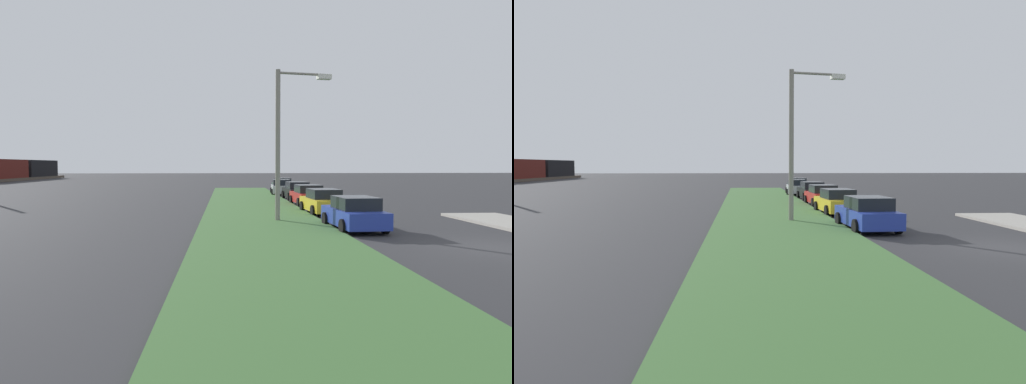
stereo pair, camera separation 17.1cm
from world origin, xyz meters
The scene contains 9 objects.
ground centered at (0.00, 0.00, 0.00)m, with size 300.00×300.00×0.00m, color #2D2D30.
grass_median centered at (10.00, 7.45, 0.06)m, with size 60.00×6.00×0.12m, color #3D6633.
parked_car_blue centered at (4.79, 3.59, 0.72)m, with size 4.38×2.18×1.47m.
parked_car_yellow centered at (11.30, 3.57, 0.72)m, with size 4.39×2.19×1.47m.
parked_car_red centered at (16.86, 3.44, 0.72)m, with size 4.37×2.15×1.47m.
parked_car_black centered at (22.71, 3.29, 0.72)m, with size 4.37×2.16×1.47m.
parked_car_silver centered at (28.71, 3.85, 0.72)m, with size 4.40×2.21×1.47m.
parked_car_green centered at (33.97, 3.08, 0.72)m, with size 4.32×2.05×1.47m.
streetlight centered at (7.64, 6.30, 4.39)m, with size 0.76×2.86×7.50m.
Camera 1 is at (-14.74, 9.24, 2.83)m, focal length 31.89 mm.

